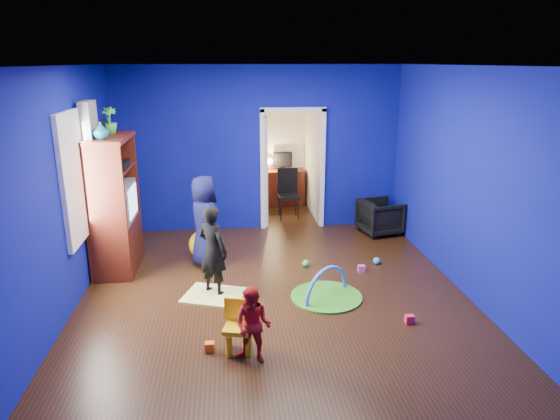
{
  "coord_description": "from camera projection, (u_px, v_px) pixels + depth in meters",
  "views": [
    {
      "loc": [
        -0.55,
        -5.97,
        2.95
      ],
      "look_at": [
        0.12,
        0.4,
        1.03
      ],
      "focal_mm": 32.0,
      "sensor_mm": 36.0,
      "label": 1
    }
  ],
  "objects": [
    {
      "name": "floor",
      "position": [
        274.0,
        294.0,
        6.59
      ],
      "size": [
        5.0,
        5.5,
        0.01
      ],
      "primitive_type": "cube",
      "color": "black",
      "rests_on": "ground"
    },
    {
      "name": "ceiling",
      "position": [
        273.0,
        65.0,
        5.76
      ],
      "size": [
        5.0,
        5.5,
        0.01
      ],
      "primitive_type": "cube",
      "color": "white",
      "rests_on": "wall_back"
    },
    {
      "name": "wall_back",
      "position": [
        259.0,
        150.0,
        8.79
      ],
      "size": [
        5.0,
        0.02,
        2.9
      ],
      "primitive_type": "cube",
      "color": "navy",
      "rests_on": "floor"
    },
    {
      "name": "wall_front",
      "position": [
        309.0,
        280.0,
        3.55
      ],
      "size": [
        5.0,
        0.02,
        2.9
      ],
      "primitive_type": "cube",
      "color": "navy",
      "rests_on": "floor"
    },
    {
      "name": "wall_left",
      "position": [
        64.0,
        193.0,
        5.92
      ],
      "size": [
        0.02,
        5.5,
        2.9
      ],
      "primitive_type": "cube",
      "color": "navy",
      "rests_on": "floor"
    },
    {
      "name": "wall_right",
      "position": [
        466.0,
        182.0,
        6.43
      ],
      "size": [
        0.02,
        5.5,
        2.9
      ],
      "primitive_type": "cube",
      "color": "navy",
      "rests_on": "floor"
    },
    {
      "name": "alcove",
      "position": [
        287.0,
        152.0,
        9.75
      ],
      "size": [
        1.0,
        1.75,
        2.5
      ],
      "primitive_type": null,
      "color": "silver",
      "rests_on": "floor"
    },
    {
      "name": "armchair",
      "position": [
        380.0,
        217.0,
        8.81
      ],
      "size": [
        0.8,
        0.78,
        0.61
      ],
      "primitive_type": "imported",
      "rotation": [
        0.0,
        0.0,
        1.79
      ],
      "color": "black",
      "rests_on": "floor"
    },
    {
      "name": "child_black",
      "position": [
        213.0,
        251.0,
        6.43
      ],
      "size": [
        0.52,
        0.5,
        1.2
      ],
      "primitive_type": "imported",
      "rotation": [
        0.0,
        0.0,
        2.44
      ],
      "color": "black",
      "rests_on": "floor"
    },
    {
      "name": "child_navy",
      "position": [
        205.0,
        221.0,
        7.35
      ],
      "size": [
        0.64,
        0.78,
        1.37
      ],
      "primitive_type": "imported",
      "rotation": [
        0.0,
        0.0,
        1.94
      ],
      "color": "#0F1737",
      "rests_on": "floor"
    },
    {
      "name": "toddler_red",
      "position": [
        253.0,
        325.0,
        5.0
      ],
      "size": [
        0.48,
        0.44,
        0.81
      ],
      "primitive_type": "imported",
      "rotation": [
        0.0,
        0.0,
        -0.4
      ],
      "color": "red",
      "rests_on": "floor"
    },
    {
      "name": "vase",
      "position": [
        101.0,
        131.0,
        6.54
      ],
      "size": [
        0.27,
        0.27,
        0.22
      ],
      "primitive_type": "imported",
      "rotation": [
        0.0,
        0.0,
        0.29
      ],
      "color": "#0C5D63",
      "rests_on": "tv_armoire"
    },
    {
      "name": "potted_plant",
      "position": [
        109.0,
        121.0,
        7.01
      ],
      "size": [
        0.24,
        0.24,
        0.37
      ],
      "primitive_type": "imported",
      "rotation": [
        0.0,
        0.0,
        0.18
      ],
      "color": "green",
      "rests_on": "tv_armoire"
    },
    {
      "name": "tv_armoire",
      "position": [
        114.0,
        204.0,
        7.14
      ],
      "size": [
        0.58,
        1.14,
        1.96
      ],
      "primitive_type": "cube",
      "color": "#3A1409",
      "rests_on": "floor"
    },
    {
      "name": "crt_tv",
      "position": [
        116.0,
        202.0,
        7.13
      ],
      "size": [
        0.46,
        0.7,
        0.54
      ],
      "primitive_type": "cube",
      "color": "silver",
      "rests_on": "tv_armoire"
    },
    {
      "name": "yellow_blanket",
      "position": [
        214.0,
        295.0,
        6.5
      ],
      "size": [
        0.91,
        0.81,
        0.03
      ],
      "primitive_type": "cube",
      "rotation": [
        0.0,
        0.0,
        -0.34
      ],
      "color": "#F2E07A",
      "rests_on": "floor"
    },
    {
      "name": "hopper_ball",
      "position": [
        203.0,
        245.0,
        7.71
      ],
      "size": [
        0.44,
        0.44,
        0.44
      ],
      "primitive_type": "sphere",
      "color": "yellow",
      "rests_on": "floor"
    },
    {
      "name": "kid_chair",
      "position": [
        238.0,
        330.0,
        5.22
      ],
      "size": [
        0.34,
        0.34,
        0.5
      ],
      "primitive_type": "cube",
      "rotation": [
        0.0,
        0.0,
        -0.26
      ],
      "color": "yellow",
      "rests_on": "floor"
    },
    {
      "name": "play_mat",
      "position": [
        326.0,
        297.0,
        6.48
      ],
      "size": [
        0.93,
        0.93,
        0.02
      ],
      "primitive_type": "cylinder",
      "color": "#378F20",
      "rests_on": "floor"
    },
    {
      "name": "toy_arch",
      "position": [
        326.0,
        296.0,
        6.48
      ],
      "size": [
        0.67,
        0.56,
        0.83
      ],
      "primitive_type": "torus",
      "rotation": [
        1.57,
        0.0,
        0.69
      ],
      "color": "#3F8CD8",
      "rests_on": "floor"
    },
    {
      "name": "window_left",
      "position": [
        73.0,
        178.0,
        6.23
      ],
      "size": [
        0.03,
        0.95,
        1.55
      ],
      "primitive_type": "cube",
      "color": "white",
      "rests_on": "wall_left"
    },
    {
      "name": "curtain",
      "position": [
        96.0,
        190.0,
        6.85
      ],
      "size": [
        0.14,
        0.42,
        2.4
      ],
      "primitive_type": "cube",
      "color": "slate",
      "rests_on": "floor"
    },
    {
      "name": "doorway",
      "position": [
        292.0,
        171.0,
        8.97
      ],
      "size": [
        1.16,
        0.1,
        2.1
      ],
      "primitive_type": "cube",
      "color": "white",
      "rests_on": "floor"
    },
    {
      "name": "study_desk",
      "position": [
        283.0,
        187.0,
        10.6
      ],
      "size": [
        0.88,
        0.44,
        0.75
      ],
      "primitive_type": "cube",
      "color": "#3D140A",
      "rests_on": "floor"
    },
    {
      "name": "desk_monitor",
      "position": [
        282.0,
        159.0,
        10.55
      ],
      "size": [
        0.4,
        0.05,
        0.32
      ],
      "primitive_type": "cube",
      "color": "black",
      "rests_on": "study_desk"
    },
    {
      "name": "desk_lamp",
      "position": [
        270.0,
        161.0,
        10.47
      ],
      "size": [
        0.14,
        0.14,
        0.14
      ],
      "primitive_type": "sphere",
      "color": "#FFD88C",
      "rests_on": "study_desk"
    },
    {
      "name": "folding_chair",
      "position": [
        289.0,
        195.0,
        9.66
      ],
      "size": [
        0.4,
        0.4,
        0.92
      ],
      "primitive_type": "cube",
      "color": "black",
      "rests_on": "floor"
    },
    {
      "name": "book_shelf",
      "position": [
        283.0,
        108.0,
        10.23
      ],
      "size": [
        0.88,
        0.24,
        0.04
      ],
      "primitive_type": "cube",
      "color": "white",
      "rests_on": "study_desk"
    },
    {
      "name": "toy_0",
      "position": [
        410.0,
        319.0,
        5.83
      ],
      "size": [
        0.1,
        0.08,
        0.1
      ],
      "primitive_type": "cube",
      "color": "red",
      "rests_on": "floor"
    },
    {
      "name": "toy_1",
      "position": [
        377.0,
        261.0,
        7.53
      ],
      "size": [
        0.11,
        0.11,
        0.11
      ],
      "primitive_type": "sphere",
      "color": "#2981EB",
      "rests_on": "floor"
    },
    {
      "name": "toy_2",
      "position": [
        210.0,
        347.0,
        5.27
      ],
      "size": [
        0.1,
        0.08,
        0.1
      ],
      "primitive_type": "cube",
      "color": "#FA600D",
      "rests_on": "floor"
    },
    {
      "name": "toy_3",
      "position": [
        306.0,
        263.0,
        7.44
      ],
      "size": [
        0.11,
        0.11,
        0.11
      ],
      "primitive_type": "sphere",
      "color": "green",
      "rests_on": "floor"
    },
    {
      "name": "toy_4",
      "position": [
        361.0,
        269.0,
        7.25
      ],
      "size": [
        0.1,
        0.08,
        0.1
      ],
      "primitive_type": "cube",
      "color": "#C349AC",
      "rests_on": "floor"
    }
  ]
}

